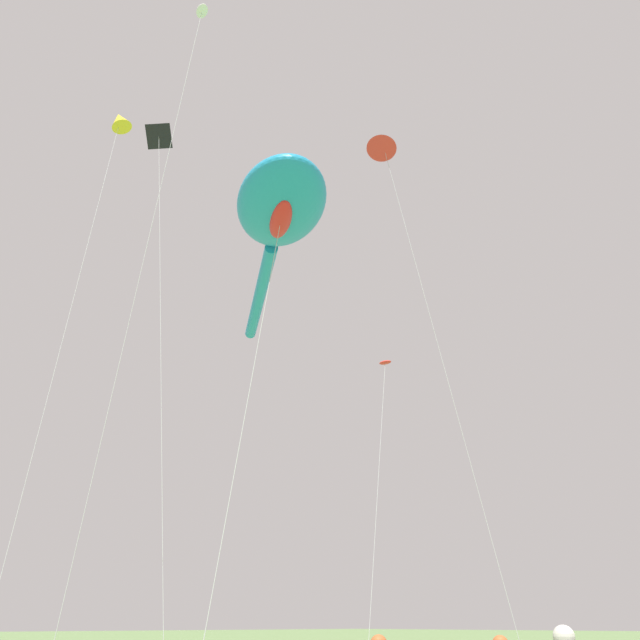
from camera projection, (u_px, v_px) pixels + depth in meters
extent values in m
ellipsoid|color=#1E8CBF|center=(281.00, 204.00, 23.67)|extent=(5.51, 6.22, 1.44)
cylinder|color=#1E8CBF|center=(260.00, 296.00, 29.86)|extent=(5.06, 7.57, 0.52)
ellipsoid|color=red|center=(281.00, 220.00, 23.40)|extent=(1.90, 2.41, 0.52)
cylinder|color=#B2B2B7|center=(245.00, 416.00, 19.78)|extent=(2.19, 0.19, 14.39)
sphere|color=beige|center=(564.00, 636.00, 6.57)|extent=(0.21, 0.21, 0.21)
cone|color=red|center=(382.00, 142.00, 28.85)|extent=(2.04, 1.91, 1.55)
cylinder|color=#B2B2B7|center=(442.00, 359.00, 24.03)|extent=(1.60, 3.29, 20.52)
ellipsoid|color=red|center=(385.00, 362.00, 30.81)|extent=(0.46, 0.66, 0.15)
cylinder|color=#B2B2B7|center=(377.00, 494.00, 26.47)|extent=(3.72, 1.82, 12.54)
cube|color=black|center=(159.00, 136.00, 30.07)|extent=(1.41, 1.25, 0.93)
cylinder|color=#B2B2B7|center=(161.00, 344.00, 24.10)|extent=(0.13, 4.54, 21.53)
cone|color=yellow|center=(120.00, 121.00, 28.94)|extent=(1.34, 1.37, 1.01)
cylinder|color=#B2B2B7|center=(65.00, 330.00, 22.81)|extent=(2.67, 2.73, 21.40)
ellipsoid|color=white|center=(202.00, 11.00, 24.59)|extent=(0.57, 0.75, 0.24)
cylinder|color=#B2B2B7|center=(141.00, 271.00, 19.67)|extent=(1.92, 0.70, 22.09)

